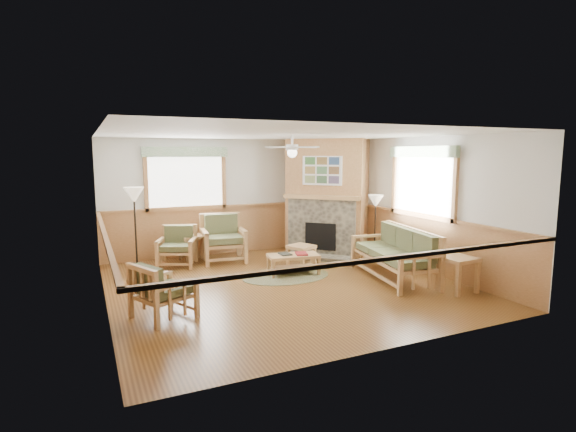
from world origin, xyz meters
name	(u,v)px	position (x,y,z in m)	size (l,w,h in m)	color
floor	(284,285)	(0.00, 0.00, -0.01)	(6.00, 6.00, 0.01)	brown
ceiling	(284,134)	(0.00, 0.00, 2.70)	(6.00, 6.00, 0.01)	white
wall_back	(232,196)	(0.00, 3.00, 1.35)	(6.00, 0.02, 2.70)	silver
wall_front	(388,241)	(0.00, -3.00, 1.35)	(6.00, 0.02, 2.70)	silver
wall_left	(102,222)	(-3.00, 0.00, 1.35)	(0.02, 6.00, 2.70)	silver
wall_right	(417,203)	(3.00, 0.00, 1.35)	(0.02, 6.00, 2.70)	silver
wainscot	(284,255)	(0.00, 0.00, 0.55)	(6.00, 6.00, 1.10)	#A27042
fireplace	(327,197)	(2.05, 2.05, 1.35)	(2.20, 2.20, 2.70)	#A27042
window_back	(185,146)	(-1.10, 2.96, 2.53)	(1.90, 0.16, 1.50)	white
window_right	(425,145)	(2.96, -0.20, 2.53)	(0.16, 1.90, 1.50)	white
ceiling_fan	(292,137)	(0.30, 0.30, 2.66)	(1.24, 1.24, 0.36)	white
sofa	(393,254)	(2.06, -0.48, 0.48)	(0.86, 2.09, 0.96)	tan
armchair_back_left	(177,246)	(-1.49, 2.22, 0.42)	(0.75, 0.75, 0.84)	tan
armchair_back_right	(223,238)	(-0.48, 2.21, 0.51)	(0.91, 0.91, 1.02)	tan
armchair_left	(163,290)	(-2.26, -0.76, 0.41)	(0.73, 0.73, 0.82)	tan
coffee_table	(293,264)	(0.46, 0.58, 0.20)	(0.99, 0.49, 0.40)	tan
end_table_chairs	(192,248)	(-1.10, 2.55, 0.28)	(0.51, 0.49, 0.57)	tan
end_table_sofa	(458,274)	(2.55, -1.62, 0.31)	(0.54, 0.52, 0.61)	tan
footstool	(301,255)	(0.95, 1.21, 0.21)	(0.48, 0.48, 0.42)	tan
braided_rug	(286,276)	(0.26, 0.48, 0.01)	(1.74, 1.74, 0.01)	brown
floor_lamp_left	(136,229)	(-2.31, 2.14, 0.86)	(0.39, 0.39, 1.71)	black
floor_lamp_right	(375,228)	(2.55, 0.80, 0.74)	(0.34, 0.34, 1.48)	black
book_red	(301,253)	(0.61, 0.53, 0.43)	(0.22, 0.30, 0.03)	maroon
book_dark	(285,253)	(0.31, 0.65, 0.42)	(0.20, 0.27, 0.03)	#282821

